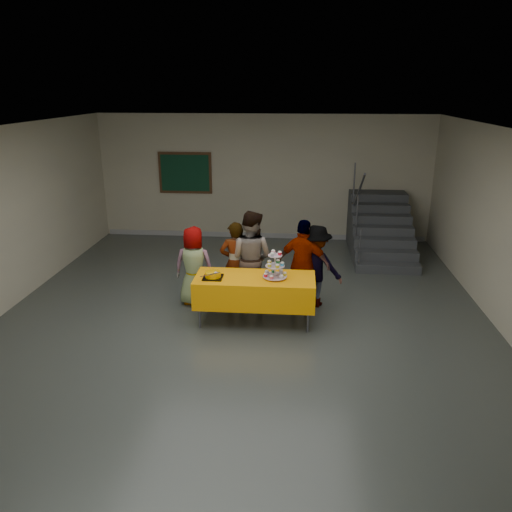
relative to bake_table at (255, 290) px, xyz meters
The scene contains 11 objects.
room_shell 1.61m from the bake_table, 129.94° to the right, with size 10.00×10.04×3.02m.
bake_table is the anchor object (origin of this frame).
cupcake_stand 0.49m from the bake_table, ahead, with size 0.38×0.38×0.44m.
bear_cake 0.71m from the bake_table, behind, with size 0.32×0.36×0.12m.
schoolchild_a 1.28m from the bake_table, 150.03° to the left, with size 0.67×0.44×1.38m, color slate.
schoolchild_b 0.86m from the bake_table, 118.55° to the left, with size 0.53×0.35×1.46m, color slate.
schoolchild_c 0.83m from the bake_table, 100.31° to the left, with size 0.80×0.62×1.64m, color slate.
schoolchild_d 1.02m from the bake_table, 40.58° to the left, with size 0.90×0.38×1.54m, color slate.
schoolchild_e 1.24m from the bake_table, 37.99° to the left, with size 0.92×0.53×1.42m, color slate.
staircase 4.60m from the bake_table, 57.17° to the left, with size 1.30×2.40×2.04m.
noticeboard 5.26m from the bake_table, 114.25° to the left, with size 1.30×0.05×1.00m.
Camera 1 is at (0.84, -6.98, 3.59)m, focal length 35.00 mm.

